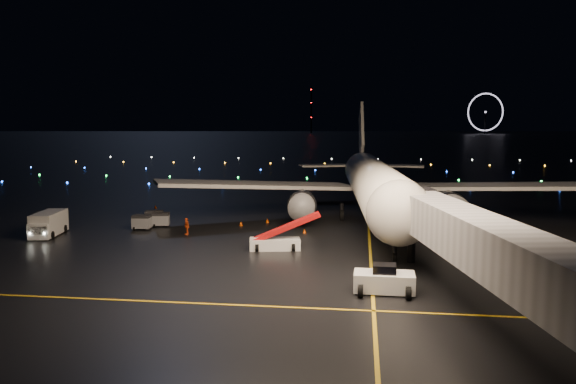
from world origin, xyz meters
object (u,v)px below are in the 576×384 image
object	(u,v)px
baggage_cart_1	(154,218)
pushback_tug	(384,278)
belt_loader	(275,232)
baggage_cart_0	(161,220)
crew_c	(187,226)
baggage_cart_2	(142,222)
service_truck	(49,224)
airliner	(372,157)

from	to	relation	value
baggage_cart_1	pushback_tug	bearing A→B (deg)	-56.39
belt_loader	baggage_cart_0	xyz separation A→B (m)	(-15.25, 10.34, -0.90)
crew_c	baggage_cart_2	world-z (taller)	crew_c
baggage_cart_1	baggage_cart_2	distance (m)	2.81
belt_loader	baggage_cart_1	distance (m)	19.69
pushback_tug	baggage_cart_1	size ratio (longest dim) A/B	2.09
baggage_cart_1	crew_c	bearing A→B (deg)	-56.33
belt_loader	service_truck	world-z (taller)	belt_loader
baggage_cart_0	baggage_cart_2	size ratio (longest dim) A/B	0.98
crew_c	baggage_cart_0	distance (m)	6.36
baggage_cart_0	service_truck	bearing A→B (deg)	-158.48
service_truck	baggage_cart_2	xyz separation A→B (m)	(8.69, 4.53, -0.46)
service_truck	crew_c	size ratio (longest dim) A/B	3.74
pushback_tug	baggage_cart_2	distance (m)	33.89
crew_c	baggage_cart_1	size ratio (longest dim) A/B	0.92
crew_c	baggage_cart_0	xyz separation A→B (m)	(-4.56, 4.42, -0.12)
pushback_tug	belt_loader	world-z (taller)	belt_loader
pushback_tug	service_truck	xyz separation A→B (m)	(-35.36, 16.37, 0.27)
crew_c	airliner	bearing A→B (deg)	84.94
airliner	pushback_tug	distance (m)	33.37
airliner	crew_c	world-z (taller)	airliner
crew_c	baggage_cart_2	size ratio (longest dim) A/B	0.95
airliner	baggage_cart_2	xyz separation A→B (m)	(-26.28, -11.76, -7.00)
service_truck	belt_loader	bearing A→B (deg)	-17.53
airliner	crew_c	distance (m)	25.57
service_truck	baggage_cart_1	xyz separation A→B (m)	(9.12, 7.31, -0.42)
crew_c	pushback_tug	bearing A→B (deg)	8.05
baggage_cart_0	baggage_cart_2	world-z (taller)	baggage_cart_2
service_truck	crew_c	bearing A→B (deg)	-0.68
baggage_cart_0	baggage_cart_1	size ratio (longest dim) A/B	0.94
belt_loader	crew_c	world-z (taller)	belt_loader
belt_loader	baggage_cart_0	bearing A→B (deg)	135.39
baggage_cart_2	crew_c	bearing A→B (deg)	-24.57
airliner	crew_c	xyz separation A→B (m)	(-20.22, -14.06, -6.90)
baggage_cart_0	baggage_cart_1	world-z (taller)	baggage_cart_1
crew_c	baggage_cart_0	bearing A→B (deg)	-174.00
belt_loader	crew_c	distance (m)	12.24
airliner	service_truck	xyz separation A→B (m)	(-34.97, -16.29, -6.54)
airliner	crew_c	bearing A→B (deg)	-149.04
airliner	belt_loader	distance (m)	22.96
baggage_cart_1	baggage_cart_2	bearing A→B (deg)	-113.22
belt_loader	baggage_cart_1	size ratio (longest dim) A/B	3.44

